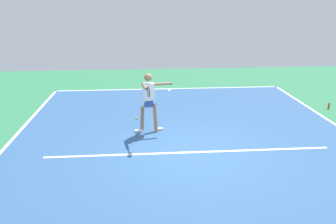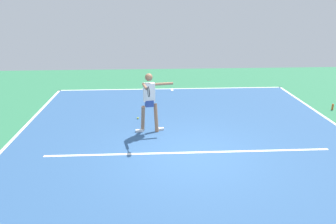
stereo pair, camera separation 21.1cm
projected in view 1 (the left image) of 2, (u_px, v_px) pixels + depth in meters
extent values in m
plane|color=#2D754C|center=(190.00, 154.00, 8.98)|extent=(23.02, 23.02, 0.00)
cube|color=#2D5484|center=(190.00, 154.00, 8.98)|extent=(10.20, 13.84, 0.00)
cube|color=white|center=(169.00, 89.00, 15.48)|extent=(10.20, 0.10, 0.01)
cube|color=white|center=(190.00, 152.00, 9.08)|extent=(7.65, 0.10, 0.01)
cube|color=white|center=(169.00, 90.00, 15.29)|extent=(0.10, 0.30, 0.01)
cylinder|color=#9E7051|center=(155.00, 118.00, 10.45)|extent=(0.17, 0.36, 0.88)
cube|color=white|center=(159.00, 129.00, 10.61)|extent=(0.25, 0.14, 0.07)
cylinder|color=#9E7051|center=(142.00, 119.00, 10.36)|extent=(0.17, 0.36, 0.88)
cube|color=white|center=(139.00, 131.00, 10.45)|extent=(0.25, 0.14, 0.07)
cube|color=#2D4799|center=(149.00, 103.00, 10.25)|extent=(0.28, 0.24, 0.20)
cube|color=white|center=(148.00, 92.00, 10.14)|extent=(0.37, 0.23, 0.56)
sphere|color=#9E7051|center=(148.00, 77.00, 10.00)|extent=(0.23, 0.23, 0.23)
cylinder|color=#9E7051|center=(163.00, 84.00, 10.18)|extent=(0.57, 0.17, 0.08)
cylinder|color=#9E7051|center=(144.00, 86.00, 9.76)|extent=(0.17, 0.57, 0.08)
cylinder|color=black|center=(147.00, 90.00, 9.40)|extent=(0.07, 0.22, 0.03)
torus|color=black|center=(149.00, 92.00, 9.18)|extent=(0.07, 0.29, 0.29)
cylinder|color=silver|center=(149.00, 92.00, 9.18)|extent=(0.05, 0.25, 0.25)
sphere|color=yellow|center=(136.00, 118.00, 11.56)|extent=(0.07, 0.07, 0.07)
cylinder|color=#D84C1E|center=(329.00, 106.00, 12.67)|extent=(0.07, 0.07, 0.22)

